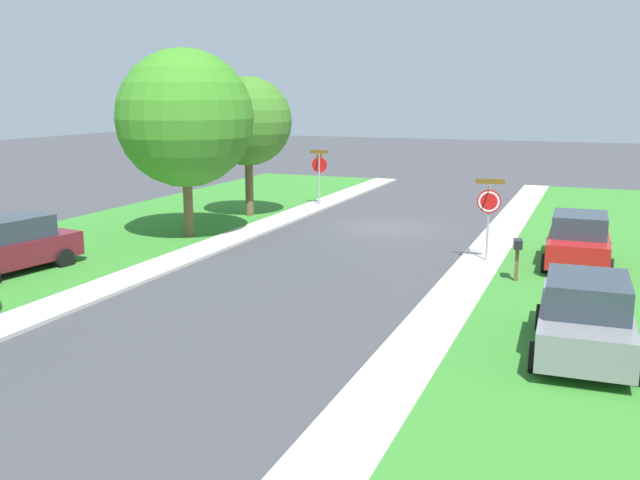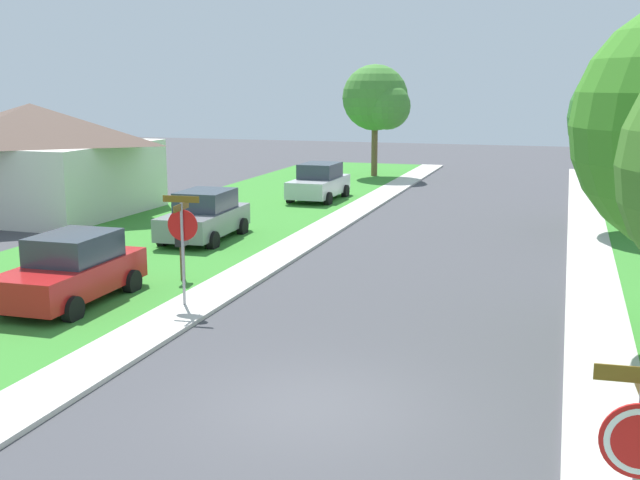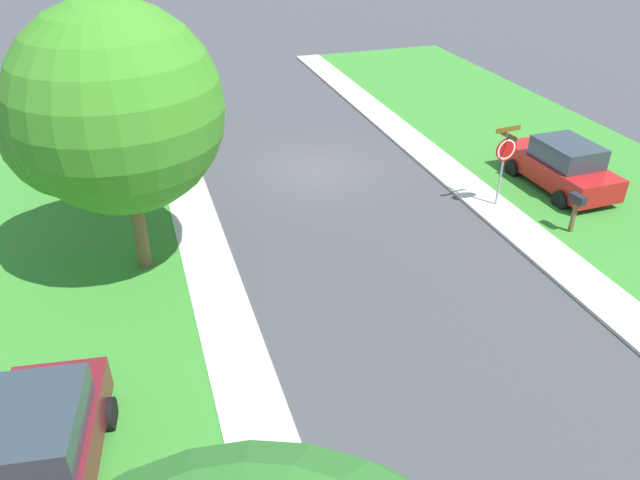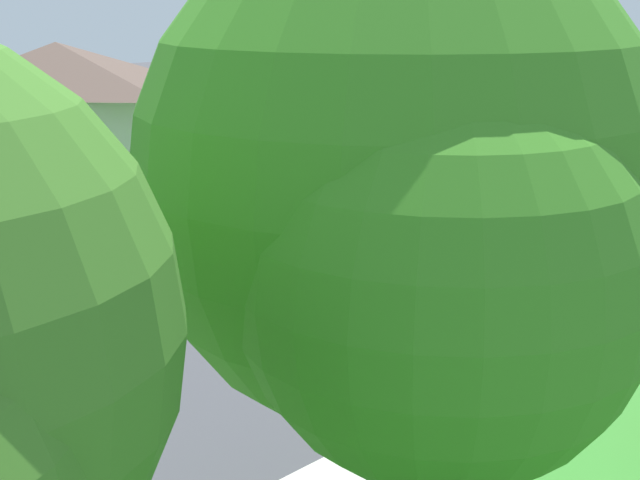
{
  "view_description": "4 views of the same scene",
  "coord_description": "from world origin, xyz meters",
  "px_view_note": "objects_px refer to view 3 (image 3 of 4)",
  "views": [
    {
      "loc": [
        -8.08,
        27.33,
        5.4
      ],
      "look_at": [
        -0.94,
        9.5,
        1.4
      ],
      "focal_mm": 39.16,
      "sensor_mm": 36.0,
      "label": 1
    },
    {
      "loc": [
        3.83,
        -11.83,
        5.37
      ],
      "look_at": [
        -2.17,
        7.1,
        1.4
      ],
      "focal_mm": 43.83,
      "sensor_mm": 36.0,
      "label": 2
    },
    {
      "loc": [
        6.05,
        19.46,
        9.22
      ],
      "look_at": [
        2.03,
        7.13,
        1.4
      ],
      "focal_mm": 33.44,
      "sensor_mm": 36.0,
      "label": 3
    },
    {
      "loc": [
        12.01,
        -2.23,
        6.27
      ],
      "look_at": [
        -0.67,
        11.18,
        1.4
      ],
      "focal_mm": 52.94,
      "sensor_mm": 36.0,
      "label": 4
    }
  ],
  "objects_px": {
    "car_red_far_down_street": "(561,166)",
    "car_maroon_kerbside_mid": "(38,455)",
    "stop_sign_far_corner": "(505,154)",
    "mailbox": "(577,204)",
    "stop_sign_near_corner": "(167,98)",
    "tree_across_right": "(106,114)",
    "tree_sidewalk_mid": "(107,71)"
  },
  "relations": [
    {
      "from": "car_maroon_kerbside_mid",
      "to": "mailbox",
      "type": "distance_m",
      "value": 15.29
    },
    {
      "from": "car_maroon_kerbside_mid",
      "to": "mailbox",
      "type": "relative_size",
      "value": 3.45
    },
    {
      "from": "tree_sidewalk_mid",
      "to": "tree_across_right",
      "type": "relative_size",
      "value": 0.87
    },
    {
      "from": "tree_across_right",
      "to": "car_maroon_kerbside_mid",
      "type": "bearing_deg",
      "value": 75.05
    },
    {
      "from": "tree_across_right",
      "to": "stop_sign_near_corner",
      "type": "bearing_deg",
      "value": -102.69
    },
    {
      "from": "stop_sign_far_corner",
      "to": "tree_across_right",
      "type": "xyz_separation_m",
      "value": [
        11.54,
        -0.1,
        2.5
      ]
    },
    {
      "from": "car_red_far_down_street",
      "to": "mailbox",
      "type": "bearing_deg",
      "value": 60.02
    },
    {
      "from": "stop_sign_far_corner",
      "to": "car_red_far_down_street",
      "type": "distance_m",
      "value": 3.01
    },
    {
      "from": "tree_across_right",
      "to": "mailbox",
      "type": "xyz_separation_m",
      "value": [
        -12.73,
        2.3,
        -3.38
      ]
    },
    {
      "from": "tree_sidewalk_mid",
      "to": "tree_across_right",
      "type": "distance_m",
      "value": 5.03
    },
    {
      "from": "stop_sign_far_corner",
      "to": "car_red_far_down_street",
      "type": "xyz_separation_m",
      "value": [
        -2.78,
        -0.55,
        -1.01
      ]
    },
    {
      "from": "car_red_far_down_street",
      "to": "tree_sidewalk_mid",
      "type": "relative_size",
      "value": 0.7
    },
    {
      "from": "tree_sidewalk_mid",
      "to": "stop_sign_near_corner",
      "type": "bearing_deg",
      "value": -116.65
    },
    {
      "from": "mailbox",
      "to": "stop_sign_near_corner",
      "type": "bearing_deg",
      "value": -46.38
    },
    {
      "from": "car_maroon_kerbside_mid",
      "to": "car_red_far_down_street",
      "type": "bearing_deg",
      "value": -155.48
    },
    {
      "from": "car_red_far_down_street",
      "to": "stop_sign_far_corner",
      "type": "bearing_deg",
      "value": 11.16
    },
    {
      "from": "tree_sidewalk_mid",
      "to": "mailbox",
      "type": "height_order",
      "value": "tree_sidewalk_mid"
    },
    {
      "from": "car_red_far_down_street",
      "to": "tree_sidewalk_mid",
      "type": "height_order",
      "value": "tree_sidewalk_mid"
    },
    {
      "from": "stop_sign_near_corner",
      "to": "mailbox",
      "type": "distance_m",
      "value": 15.56
    },
    {
      "from": "mailbox",
      "to": "tree_across_right",
      "type": "bearing_deg",
      "value": -10.27
    },
    {
      "from": "stop_sign_near_corner",
      "to": "stop_sign_far_corner",
      "type": "distance_m",
      "value": 13.13
    },
    {
      "from": "stop_sign_near_corner",
      "to": "car_red_far_down_street",
      "type": "distance_m",
      "value": 14.98
    },
    {
      "from": "stop_sign_far_corner",
      "to": "car_maroon_kerbside_mid",
      "type": "height_order",
      "value": "stop_sign_far_corner"
    },
    {
      "from": "car_red_far_down_street",
      "to": "car_maroon_kerbside_mid",
      "type": "xyz_separation_m",
      "value": [
        16.16,
        7.37,
        0.0
      ]
    },
    {
      "from": "stop_sign_far_corner",
      "to": "mailbox",
      "type": "xyz_separation_m",
      "value": [
        -1.19,
        2.2,
        -0.88
      ]
    },
    {
      "from": "tree_sidewalk_mid",
      "to": "mailbox",
      "type": "distance_m",
      "value": 14.97
    },
    {
      "from": "stop_sign_near_corner",
      "to": "car_maroon_kerbside_mid",
      "type": "height_order",
      "value": "stop_sign_near_corner"
    },
    {
      "from": "car_maroon_kerbside_mid",
      "to": "tree_sidewalk_mid",
      "type": "relative_size",
      "value": 0.73
    },
    {
      "from": "stop_sign_near_corner",
      "to": "stop_sign_far_corner",
      "type": "relative_size",
      "value": 1.0
    },
    {
      "from": "stop_sign_near_corner",
      "to": "car_red_far_down_street",
      "type": "height_order",
      "value": "stop_sign_near_corner"
    },
    {
      "from": "stop_sign_far_corner",
      "to": "mailbox",
      "type": "height_order",
      "value": "stop_sign_far_corner"
    },
    {
      "from": "car_maroon_kerbside_mid",
      "to": "tree_sidewalk_mid",
      "type": "distance_m",
      "value": 12.54
    }
  ]
}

